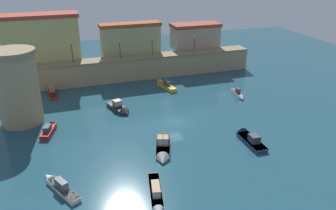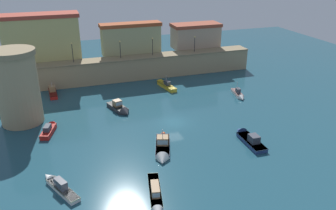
{
  "view_description": "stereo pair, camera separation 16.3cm",
  "coord_description": "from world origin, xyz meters",
  "px_view_note": "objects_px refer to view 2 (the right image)",
  "views": [
    {
      "loc": [
        -15.87,
        -44.09,
        23.19
      ],
      "look_at": [
        0.0,
        2.72,
        1.73
      ],
      "focal_mm": 37.05,
      "sensor_mm": 36.0,
      "label": 1
    },
    {
      "loc": [
        -15.72,
        -44.14,
        23.19
      ],
      "look_at": [
        0.0,
        2.72,
        1.73
      ],
      "focal_mm": 37.05,
      "sensor_mm": 36.0,
      "label": 2
    }
  ],
  "objects_px": {
    "quay_lamp_2": "(153,44)",
    "quay_lamp_3": "(195,41)",
    "moored_boat_1": "(248,138)",
    "moored_boat_8": "(53,91)",
    "moored_boat_0": "(156,196)",
    "quay_lamp_1": "(120,47)",
    "moored_boat_5": "(58,185)",
    "quay_lamp_0": "(72,49)",
    "moored_boat_3": "(120,108)",
    "moored_boat_2": "(239,94)",
    "moored_boat_4": "(50,129)",
    "moored_boat_6": "(163,149)",
    "moored_boat_7": "(165,85)",
    "mooring_buoy_0": "(163,134)",
    "fortress_tower": "(17,87)"
  },
  "relations": [
    {
      "from": "moored_boat_2",
      "to": "moored_boat_1",
      "type": "bearing_deg",
      "value": -15.17
    },
    {
      "from": "moored_boat_3",
      "to": "moored_boat_8",
      "type": "xyz_separation_m",
      "value": [
        -10.12,
        11.27,
        0.06
      ]
    },
    {
      "from": "quay_lamp_0",
      "to": "moored_boat_6",
      "type": "bearing_deg",
      "value": -74.19
    },
    {
      "from": "quay_lamp_1",
      "to": "moored_boat_7",
      "type": "height_order",
      "value": "quay_lamp_1"
    },
    {
      "from": "quay_lamp_2",
      "to": "moored_boat_8",
      "type": "bearing_deg",
      "value": -169.18
    },
    {
      "from": "fortress_tower",
      "to": "quay_lamp_2",
      "type": "xyz_separation_m",
      "value": [
        24.58,
        14.36,
        1.25
      ]
    },
    {
      "from": "moored_boat_0",
      "to": "moored_boat_6",
      "type": "bearing_deg",
      "value": 169.73
    },
    {
      "from": "mooring_buoy_0",
      "to": "moored_boat_2",
      "type": "bearing_deg",
      "value": 28.56
    },
    {
      "from": "moored_boat_0",
      "to": "moored_boat_6",
      "type": "relative_size",
      "value": 1.01
    },
    {
      "from": "moored_boat_3",
      "to": "quay_lamp_3",
      "type": "bearing_deg",
      "value": 110.71
    },
    {
      "from": "moored_boat_1",
      "to": "moored_boat_3",
      "type": "xyz_separation_m",
      "value": [
        -14.54,
        15.01,
        0.05
      ]
    },
    {
      "from": "moored_boat_1",
      "to": "mooring_buoy_0",
      "type": "distance_m",
      "value": 11.61
    },
    {
      "from": "quay_lamp_1",
      "to": "moored_boat_5",
      "type": "bearing_deg",
      "value": -112.57
    },
    {
      "from": "moored_boat_4",
      "to": "moored_boat_7",
      "type": "bearing_deg",
      "value": -43.0
    },
    {
      "from": "moored_boat_4",
      "to": "mooring_buoy_0",
      "type": "xyz_separation_m",
      "value": [
        15.15,
        -5.92,
        -0.45
      ]
    },
    {
      "from": "moored_boat_5",
      "to": "moored_boat_8",
      "type": "height_order",
      "value": "moored_boat_8"
    },
    {
      "from": "moored_boat_0",
      "to": "mooring_buoy_0",
      "type": "bearing_deg",
      "value": 170.77
    },
    {
      "from": "moored_boat_5",
      "to": "quay_lamp_0",
      "type": "bearing_deg",
      "value": -33.92
    },
    {
      "from": "moored_boat_1",
      "to": "moored_boat_8",
      "type": "height_order",
      "value": "moored_boat_8"
    },
    {
      "from": "quay_lamp_1",
      "to": "moored_boat_5",
      "type": "xyz_separation_m",
      "value": [
        -13.68,
        -32.91,
        -6.42
      ]
    },
    {
      "from": "moored_boat_3",
      "to": "moored_boat_5",
      "type": "relative_size",
      "value": 0.9
    },
    {
      "from": "moored_boat_0",
      "to": "moored_boat_1",
      "type": "xyz_separation_m",
      "value": [
        15.4,
        7.87,
        -0.01
      ]
    },
    {
      "from": "quay_lamp_3",
      "to": "quay_lamp_0",
      "type": "bearing_deg",
      "value": -180.0
    },
    {
      "from": "moored_boat_5",
      "to": "quay_lamp_1",
      "type": "bearing_deg",
      "value": -48.5
    },
    {
      "from": "moored_boat_2",
      "to": "moored_boat_5",
      "type": "distance_m",
      "value": 36.05
    },
    {
      "from": "quay_lamp_1",
      "to": "fortress_tower",
      "type": "bearing_deg",
      "value": -141.43
    },
    {
      "from": "quay_lamp_1",
      "to": "moored_boat_8",
      "type": "relative_size",
      "value": 0.59
    },
    {
      "from": "quay_lamp_2",
      "to": "moored_boat_1",
      "type": "relative_size",
      "value": 0.54
    },
    {
      "from": "fortress_tower",
      "to": "quay_lamp_0",
      "type": "xyz_separation_m",
      "value": [
        8.94,
        14.36,
        1.35
      ]
    },
    {
      "from": "moored_boat_2",
      "to": "moored_boat_4",
      "type": "height_order",
      "value": "moored_boat_2"
    },
    {
      "from": "moored_boat_1",
      "to": "moored_boat_2",
      "type": "relative_size",
      "value": 1.3
    },
    {
      "from": "quay_lamp_0",
      "to": "moored_boat_0",
      "type": "bearing_deg",
      "value": -82.76
    },
    {
      "from": "moored_boat_0",
      "to": "mooring_buoy_0",
      "type": "xyz_separation_m",
      "value": [
        5.08,
        13.17,
        -0.4
      ]
    },
    {
      "from": "quay_lamp_2",
      "to": "quay_lamp_3",
      "type": "distance_m",
      "value": 9.14
    },
    {
      "from": "quay_lamp_3",
      "to": "moored_boat_0",
      "type": "height_order",
      "value": "quay_lamp_3"
    },
    {
      "from": "moored_boat_1",
      "to": "quay_lamp_0",
      "type": "bearing_deg",
      "value": 35.1
    },
    {
      "from": "moored_boat_1",
      "to": "quay_lamp_1",
      "type": "bearing_deg",
      "value": 21.56
    },
    {
      "from": "quay_lamp_1",
      "to": "quay_lamp_0",
      "type": "bearing_deg",
      "value": -180.0
    },
    {
      "from": "moored_boat_0",
      "to": "moored_boat_3",
      "type": "height_order",
      "value": "moored_boat_3"
    },
    {
      "from": "quay_lamp_0",
      "to": "quay_lamp_3",
      "type": "distance_m",
      "value": 24.78
    },
    {
      "from": "quay_lamp_1",
      "to": "moored_boat_4",
      "type": "xyz_separation_m",
      "value": [
        -14.31,
        -18.89,
        -6.35
      ]
    },
    {
      "from": "quay_lamp_0",
      "to": "moored_boat_7",
      "type": "bearing_deg",
      "value": -22.83
    },
    {
      "from": "moored_boat_6",
      "to": "moored_boat_1",
      "type": "bearing_deg",
      "value": 104.93
    },
    {
      "from": "moored_boat_5",
      "to": "moored_boat_6",
      "type": "distance_m",
      "value": 13.41
    },
    {
      "from": "moored_boat_7",
      "to": "moored_boat_0",
      "type": "bearing_deg",
      "value": 149.51
    },
    {
      "from": "moored_boat_3",
      "to": "quay_lamp_0",
      "type": "bearing_deg",
      "value": -177.03
    },
    {
      "from": "quay_lamp_2",
      "to": "moored_boat_2",
      "type": "bearing_deg",
      "value": -53.89
    },
    {
      "from": "quay_lamp_1",
      "to": "quay_lamp_3",
      "type": "xyz_separation_m",
      "value": [
        15.72,
        0.0,
        -0.12
      ]
    },
    {
      "from": "quay_lamp_3",
      "to": "moored_boat_8",
      "type": "relative_size",
      "value": 0.55
    },
    {
      "from": "quay_lamp_1",
      "to": "quay_lamp_3",
      "type": "relative_size",
      "value": 1.06
    }
  ]
}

